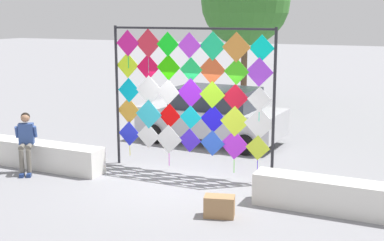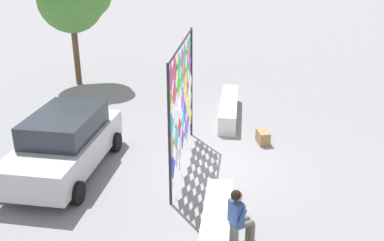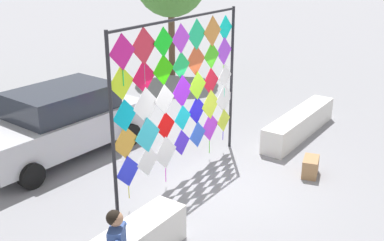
# 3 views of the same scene
# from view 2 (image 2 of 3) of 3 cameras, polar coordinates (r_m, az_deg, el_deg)

# --- Properties ---
(ground) EXTENTS (120.00, 120.00, 0.00)m
(ground) POSITION_cam_2_polar(r_m,az_deg,el_deg) (12.92, 2.62, -5.72)
(ground) COLOR gray
(plaza_ledge_left) EXTENTS (3.61, 0.60, 0.66)m
(plaza_ledge_left) POSITION_cam_2_polar(r_m,az_deg,el_deg) (9.52, 3.03, -14.88)
(plaza_ledge_left) COLOR silver
(plaza_ledge_left) RESTS_ON ground
(plaza_ledge_right) EXTENTS (3.61, 0.60, 0.66)m
(plaza_ledge_right) POSITION_cam_2_polar(r_m,az_deg,el_deg) (16.23, 4.82, 1.60)
(plaza_ledge_right) COLOR silver
(plaza_ledge_right) RESTS_ON ground
(kite_display_rack) EXTENTS (4.28, 0.10, 3.62)m
(kite_display_rack) POSITION_cam_2_polar(r_m,az_deg,el_deg) (12.05, -1.30, 3.02)
(kite_display_rack) COLOR #232328
(kite_display_rack) RESTS_ON ground
(seated_vendor) EXTENTS (0.66, 0.73, 1.51)m
(seated_vendor) POSITION_cam_2_polar(r_m,az_deg,el_deg) (9.19, 6.34, -12.21)
(seated_vendor) COLOR #666056
(seated_vendor) RESTS_ON ground
(parked_car) EXTENTS (4.49, 2.29, 1.71)m
(parked_car) POSITION_cam_2_polar(r_m,az_deg,el_deg) (12.69, -16.26, -2.82)
(parked_car) COLOR #B7B7BC
(parked_car) RESTS_ON ground
(cardboard_box_large) EXTENTS (0.66, 0.48, 0.42)m
(cardboard_box_large) POSITION_cam_2_polar(r_m,az_deg,el_deg) (14.29, 9.24, -2.16)
(cardboard_box_large) COLOR #9E754C
(cardboard_box_large) RESTS_ON ground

